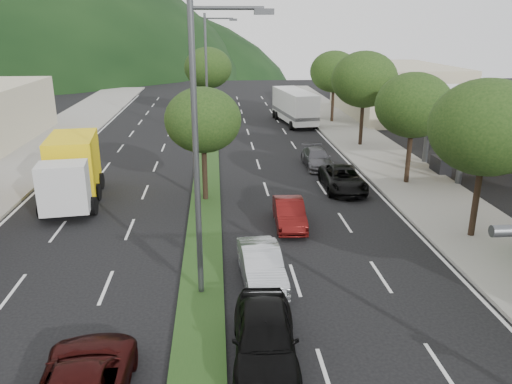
{
  "coord_description": "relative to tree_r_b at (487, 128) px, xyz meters",
  "views": [
    {
      "loc": [
        0.68,
        -7.83,
        9.12
      ],
      "look_at": [
        2.4,
        13.48,
        1.94
      ],
      "focal_mm": 35.0,
      "sensor_mm": 36.0,
      "label": 1
    }
  ],
  "objects": [
    {
      "name": "sidewalk_right",
      "position": [
        0.5,
        13.0,
        -4.96
      ],
      "size": [
        5.0,
        90.0,
        0.15
      ],
      "primitive_type": "cube",
      "color": "gray",
      "rests_on": "ground"
    },
    {
      "name": "sidewalk_left",
      "position": [
        -25.0,
        13.0,
        -4.96
      ],
      "size": [
        6.0,
        90.0,
        0.15
      ],
      "primitive_type": "cube",
      "color": "gray",
      "rests_on": "ground"
    },
    {
      "name": "median",
      "position": [
        -12.0,
        16.0,
        -4.98
      ],
      "size": [
        1.6,
        56.0,
        0.12
      ],
      "primitive_type": "cube",
      "color": "#1E3D16",
      "rests_on": "ground"
    },
    {
      "name": "gas_canopy",
      "position": [
        7.0,
        10.0,
        -0.39
      ],
      "size": [
        12.2,
        8.2,
        5.25
      ],
      "color": "silver",
      "rests_on": "ground"
    },
    {
      "name": "bldg_right_far",
      "position": [
        7.5,
        32.0,
        -2.44
      ],
      "size": [
        10.0,
        16.0,
        5.2
      ],
      "primitive_type": "cube",
      "color": "#C1B999",
      "rests_on": "ground"
    },
    {
      "name": "tree_r_b",
      "position": [
        0.0,
        0.0,
        0.0
      ],
      "size": [
        4.8,
        4.8,
        6.94
      ],
      "color": "black",
      "rests_on": "sidewalk_right"
    },
    {
      "name": "tree_r_c",
      "position": [
        0.0,
        8.0,
        -0.29
      ],
      "size": [
        4.4,
        4.4,
        6.48
      ],
      "color": "black",
      "rests_on": "sidewalk_right"
    },
    {
      "name": "tree_r_d",
      "position": [
        0.0,
        18.0,
        0.14
      ],
      "size": [
        5.0,
        5.0,
        7.17
      ],
      "color": "black",
      "rests_on": "sidewalk_right"
    },
    {
      "name": "tree_r_e",
      "position": [
        0.0,
        28.0,
        -0.14
      ],
      "size": [
        4.6,
        4.6,
        6.71
      ],
      "color": "black",
      "rests_on": "sidewalk_right"
    },
    {
      "name": "tree_med_near",
      "position": [
        -12.0,
        6.0,
        -0.61
      ],
      "size": [
        4.0,
        4.0,
        6.02
      ],
      "color": "black",
      "rests_on": "median"
    },
    {
      "name": "tree_med_far",
      "position": [
        -12.0,
        32.0,
        -0.03
      ],
      "size": [
        4.8,
        4.8,
        6.94
      ],
      "color": "black",
      "rests_on": "median"
    },
    {
      "name": "streetlight_near",
      "position": [
        -11.79,
        -4.0,
        0.55
      ],
      "size": [
        2.6,
        0.25,
        10.0
      ],
      "color": "#47494C",
      "rests_on": "ground"
    },
    {
      "name": "streetlight_mid",
      "position": [
        -11.79,
        21.0,
        0.55
      ],
      "size": [
        2.6,
        0.25,
        10.0
      ],
      "color": "#47494C",
      "rests_on": "ground"
    },
    {
      "name": "sedan_silver",
      "position": [
        -9.78,
        -3.24,
        -4.36
      ],
      "size": [
        1.69,
        4.16,
        1.34
      ],
      "primitive_type": "imported",
      "rotation": [
        0.0,
        0.0,
        0.07
      ],
      "color": "#B2B5BB",
      "rests_on": "ground"
    },
    {
      "name": "car_queue_a",
      "position": [
        -10.1,
        -7.84,
        -4.27
      ],
      "size": [
        2.06,
        4.6,
        1.54
      ],
      "primitive_type": "imported",
      "rotation": [
        0.0,
        0.0,
        -0.06
      ],
      "color": "black",
      "rests_on": "ground"
    },
    {
      "name": "car_queue_b",
      "position": [
        -4.61,
        12.28,
        -4.43
      ],
      "size": [
        1.71,
        4.18,
        1.21
      ],
      "primitive_type": "imported",
      "rotation": [
        0.0,
        0.0,
        -0.0
      ],
      "color": "#504F55",
      "rests_on": "ground"
    },
    {
      "name": "car_queue_c",
      "position": [
        -7.96,
        2.08,
        -4.4
      ],
      "size": [
        1.47,
        3.89,
        1.27
      ],
      "primitive_type": "imported",
      "rotation": [
        0.0,
        0.0,
        -0.03
      ],
      "color": "#530E0D",
      "rests_on": "ground"
    },
    {
      "name": "car_queue_d",
      "position": [
        -4.08,
        7.28,
        -4.38
      ],
      "size": [
        2.32,
        4.82,
        1.32
      ],
      "primitive_type": "imported",
      "rotation": [
        0.0,
        0.0,
        -0.03
      ],
      "color": "black",
      "rests_on": "ground"
    },
    {
      "name": "box_truck",
      "position": [
        -19.13,
        6.71,
        -3.44
      ],
      "size": [
        3.37,
        7.12,
        3.38
      ],
      "rotation": [
        0.0,
        0.0,
        3.27
      ],
      "color": "silver",
      "rests_on": "ground"
    },
    {
      "name": "motorhome",
      "position": [
        -3.75,
        27.9,
        -3.35
      ],
      "size": [
        3.55,
        8.49,
        3.16
      ],
      "rotation": [
        0.0,
        0.0,
        0.14
      ],
      "color": "silver",
      "rests_on": "ground"
    }
  ]
}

